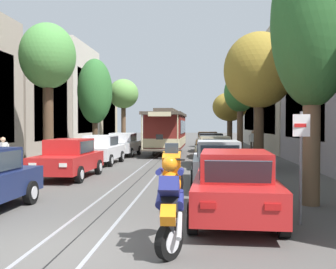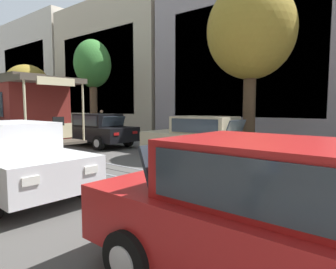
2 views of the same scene
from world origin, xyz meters
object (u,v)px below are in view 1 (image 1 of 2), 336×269
parked_car_brown_fifth_right (208,141)px  street_sign_post (301,154)px  street_tree_kerb_left_fourth (123,95)px  parked_car_white_mid_left (101,149)px  street_tree_kerb_right_fourth (230,107)px  parked_car_black_fourth_right (211,145)px  motorcycle_with_rider (171,196)px  pedestrian_on_left_pavement (253,140)px  street_tree_kerb_left_second (48,59)px  parked_car_silver_second_right (218,162)px  street_tree_kerb_left_mid (95,92)px  parked_car_beige_mid_right (214,151)px  street_tree_kerb_right_second (259,71)px  parked_car_red_near_right (235,185)px  parked_car_red_second_left (69,158)px  pedestrian_on_right_pavement (3,153)px  parked_car_white_fourth_left (123,144)px  street_tree_kerb_right_mid (240,94)px  cable_car_trolley (167,131)px  street_tree_kerb_right_near (312,25)px

parked_car_brown_fifth_right → street_sign_post: bearing=-86.5°
street_tree_kerb_left_fourth → parked_car_white_mid_left: bearing=-83.6°
parked_car_brown_fifth_right → street_tree_kerb_left_fourth: street_tree_kerb_left_fourth is taller
parked_car_brown_fifth_right → street_tree_kerb_left_fourth: bearing=142.4°
street_tree_kerb_right_fourth → parked_car_black_fourth_right: bearing=-100.5°
motorcycle_with_rider → pedestrian_on_left_pavement: motorcycle_with_rider is taller
street_tree_kerb_left_second → parked_car_silver_second_right: bearing=-29.0°
parked_car_black_fourth_right → street_tree_kerb_left_mid: (-8.08, 1.05, 3.67)m
street_sign_post → parked_car_beige_mid_right: bearing=96.7°
street_tree_kerb_left_second → parked_car_brown_fifth_right: bearing=58.7°
parked_car_beige_mid_right → parked_car_brown_fifth_right: (-0.05, 12.00, 0.00)m
street_tree_kerb_right_second → street_tree_kerb_right_fourth: street_tree_kerb_right_second is taller
parked_car_white_mid_left → parked_car_red_near_right: bearing=-64.0°
street_tree_kerb_left_second → motorcycle_with_rider: size_ratio=3.87×
street_tree_kerb_left_mid → parked_car_red_second_left: bearing=-80.5°
street_tree_kerb_left_second → motorcycle_with_rider: street_tree_kerb_left_second is taller
street_tree_kerb_left_second → motorcycle_with_rider: (6.93, -12.70, -4.44)m
street_tree_kerb_left_mid → street_tree_kerb_left_fourth: (-0.02, 11.00, 0.59)m
parked_car_brown_fifth_right → street_tree_kerb_left_fourth: size_ratio=0.67×
motorcycle_with_rider → street_sign_post: street_sign_post is taller
parked_car_red_second_left → parked_car_white_mid_left: same height
parked_car_brown_fifth_right → street_tree_kerb_right_fourth: 6.69m
street_tree_kerb_left_fourth → pedestrian_on_right_pavement: size_ratio=4.06×
street_tree_kerb_left_mid → motorcycle_with_rider: bearing=-72.3°
parked_car_red_second_left → street_tree_kerb_right_fourth: street_tree_kerb_right_fourth is taller
street_tree_kerb_left_second → pedestrian_on_left_pavement: (11.46, 11.28, -4.43)m
parked_car_red_second_left → street_tree_kerb_left_second: street_tree_kerb_left_second is taller
parked_car_white_fourth_left → street_tree_kerb_left_second: street_tree_kerb_left_second is taller
street_tree_kerb_left_second → street_tree_kerb_right_mid: (10.47, 10.75, -1.01)m
street_tree_kerb_left_mid → street_tree_kerb_right_mid: bearing=11.8°
parked_car_silver_second_right → street_tree_kerb_right_second: street_tree_kerb_right_second is taller
cable_car_trolley → pedestrian_on_right_pavement: cable_car_trolley is taller
parked_car_brown_fifth_right → motorcycle_with_rider: motorcycle_with_rider is taller
parked_car_red_second_left → street_tree_kerb_right_mid: size_ratio=0.73×
motorcycle_with_rider → street_tree_kerb_left_second: bearing=118.6°
parked_car_white_fourth_left → parked_car_silver_second_right: size_ratio=1.01×
street_tree_kerb_right_mid → parked_car_silver_second_right: bearing=-98.7°
street_tree_kerb_left_mid → street_tree_kerb_left_second: bearing=-90.9°
parked_car_white_mid_left → parked_car_red_second_left: bearing=-88.9°
parked_car_black_fourth_right → street_tree_kerb_left_fourth: street_tree_kerb_left_fourth is taller
parked_car_beige_mid_right → street_tree_kerb_right_near: 10.83m
parked_car_silver_second_right → parked_car_white_mid_left: bearing=131.3°
street_tree_kerb_right_near → parked_car_red_second_left: bearing=149.2°
street_tree_kerb_left_fourth → street_tree_kerb_left_mid: bearing=-89.9°
street_tree_kerb_left_second → parked_car_beige_mid_right: bearing=9.8°
parked_car_white_mid_left → pedestrian_on_left_pavement: (9.43, 8.87, 0.18)m
cable_car_trolley → motorcycle_with_rider: (1.87, -23.00, -0.69)m
parked_car_red_near_right → street_tree_kerb_right_second: street_tree_kerb_right_second is taller
parked_car_red_second_left → street_tree_kerb_right_mid: street_tree_kerb_right_mid is taller
street_tree_kerb_right_mid → cable_car_trolley: street_tree_kerb_right_mid is taller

